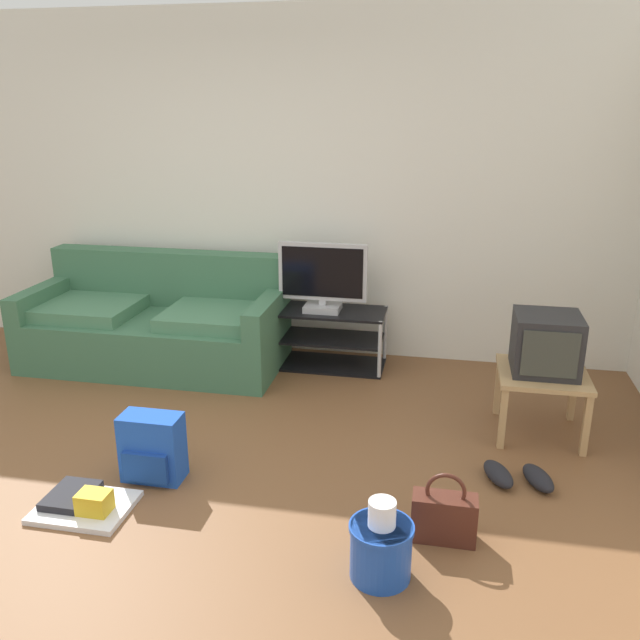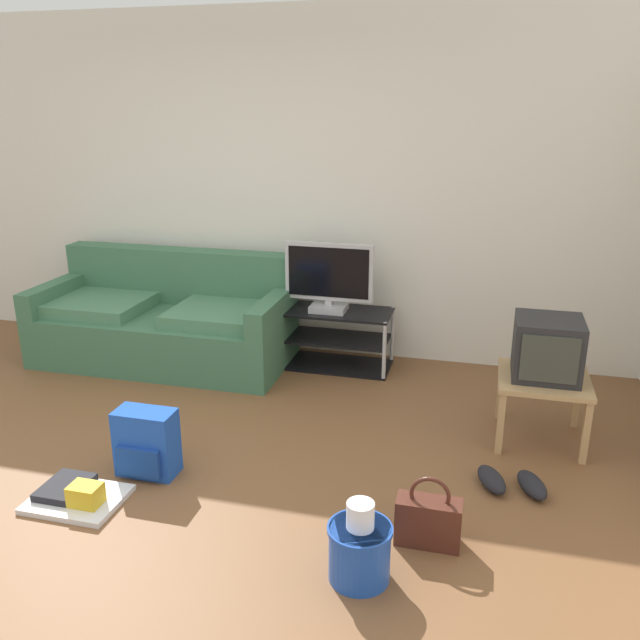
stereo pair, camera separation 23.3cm
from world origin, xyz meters
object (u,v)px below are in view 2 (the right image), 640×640
Objects in this scene: sneakers_pair at (512,482)px; side_table at (543,386)px; backpack at (147,443)px; couch at (167,322)px; floor_tray at (76,495)px; tv_stand at (329,338)px; handbag at (428,520)px; crt_tv at (547,348)px; flat_tv at (329,278)px; cleaning_bucket at (360,548)px.

side_table is at bearing 75.05° from sneakers_pair.
couch is at bearing 132.45° from backpack.
side_table is at bearing 29.00° from floor_tray.
handbag is at bearing -64.39° from tv_stand.
crt_tv is (2.86, -0.66, 0.29)m from couch.
crt_tv is (0.00, 0.02, 0.24)m from side_table.
tv_stand is at bearing 90.00° from flat_tv.
tv_stand is 0.49m from flat_tv.
tv_stand is 2.03× the size of floor_tray.
floor_tray is (-2.22, -0.69, -0.01)m from sneakers_pair.
cleaning_bucket is at bearing -73.02° from flat_tv.
couch is 2.94m from side_table.
backpack is 1.44m from cleaning_bucket.
flat_tv is 1.91× the size of handbag.
flat_tv is 1.98m from backpack.
tv_stand is at bearing 151.50° from crt_tv.
backpack reaches higher than sneakers_pair.
tv_stand is 2.55× the size of cleaning_bucket.
cleaning_bucket reaches higher than floor_tray.
floor_tray is (-1.55, 0.20, -0.12)m from cleaning_bucket.
floor_tray is (-1.82, -0.12, -0.09)m from handbag.
cleaning_bucket reaches higher than sneakers_pair.
side_table is 2.75m from floor_tray.
tv_stand is at bearing 151.04° from side_table.
handbag is 0.42m from cleaning_bucket.
flat_tv is 2.34m from handbag.
handbag is (-0.56, -1.20, -0.23)m from side_table.
side_table is at bearing 61.34° from cleaning_bucket.
flat_tv is at bearing 6.95° from couch.
backpack is (-2.16, -0.97, -0.17)m from side_table.
sneakers_pair is (1.99, 0.34, -0.14)m from backpack.
handbag is (2.30, -1.88, -0.18)m from couch.
cleaning_bucket reaches higher than handbag.
flat_tv reaches higher than sneakers_pair.
handbag is at bearing -39.25° from couch.
side_table is (1.55, -0.86, 0.13)m from tv_stand.
couch is at bearing -173.05° from flat_tv.
crt_tv is 1.03× the size of cleaning_bucket.
side_table is 1.37× the size of crt_tv.
handbag is at bearing -64.14° from flat_tv.
tv_stand is 2.28× the size of sneakers_pair.
crt_tv reaches higher than backpack.
sneakers_pair is at bearing 28.90° from backpack.
flat_tv is (1.31, 0.16, 0.41)m from couch.
floor_tray is (-0.84, -2.18, -0.19)m from tv_stand.
side_table is at bearing -90.00° from crt_tv.
sneakers_pair is at bearing -104.59° from crt_tv.
couch is at bearing 167.01° from crt_tv.
floor_tray is at bearing -103.63° from backpack.
handbag is at bearing -114.80° from crt_tv.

